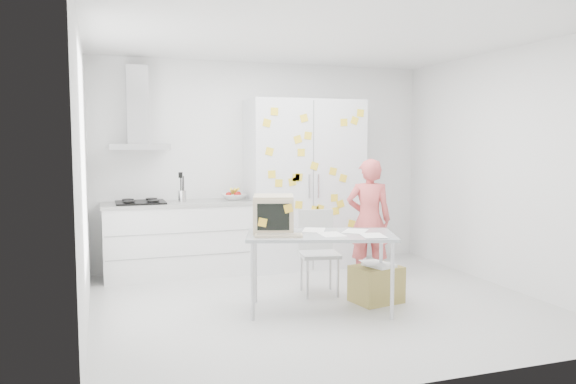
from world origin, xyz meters
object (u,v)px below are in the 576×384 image
object	(u,v)px
desk	(291,224)
chair	(318,246)
cardboard_box	(376,283)
person	(369,220)

from	to	relation	value
desk	chair	bearing A→B (deg)	63.64
chair	cardboard_box	xyz separation A→B (m)	(0.44, -0.55, -0.32)
person	desk	size ratio (longest dim) A/B	0.93
cardboard_box	person	bearing A→B (deg)	68.22
person	cardboard_box	world-z (taller)	person
desk	cardboard_box	distance (m)	1.14
chair	cardboard_box	world-z (taller)	chair
desk	chair	distance (m)	0.79
desk	chair	size ratio (longest dim) A/B	1.74
cardboard_box	chair	bearing A→B (deg)	128.71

